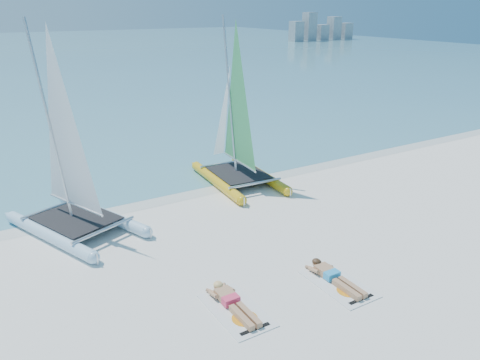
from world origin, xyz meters
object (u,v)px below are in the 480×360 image
at_px(catamaran_yellow, 233,129).
at_px(sunbather_a, 232,301).
at_px(catamaran_blue, 68,170).
at_px(sunbather_b, 333,276).
at_px(towel_b, 338,284).
at_px(towel_a, 236,310).

relative_size(catamaran_yellow, sunbather_a, 3.54).
bearing_deg(sunbather_a, catamaran_blue, 109.79).
height_order(catamaran_blue, sunbather_a, catamaran_blue).
bearing_deg(sunbather_b, towel_b, -90.00).
xyz_separation_m(catamaran_blue, sunbather_b, (4.64, -6.04, -1.71)).
bearing_deg(towel_a, sunbather_a, 90.00).
xyz_separation_m(catamaran_yellow, towel_a, (-4.13, -7.17, -1.91)).
bearing_deg(towel_a, sunbather_b, -3.94).
bearing_deg(catamaran_yellow, sunbather_b, -97.70).
relative_size(sunbather_a, sunbather_b, 1.00).
relative_size(catamaran_blue, sunbather_a, 3.55).
relative_size(towel_a, towel_b, 1.00).
bearing_deg(towel_a, catamaran_blue, 109.19).
distance_m(catamaran_blue, towel_a, 6.47).
relative_size(catamaran_yellow, towel_a, 3.30).
xyz_separation_m(towel_a, sunbather_a, (0.00, 0.19, 0.11)).
height_order(towel_b, sunbather_b, sunbather_b).
bearing_deg(sunbather_b, catamaran_yellow, 78.24).
bearing_deg(catamaran_yellow, catamaran_blue, -164.02).
distance_m(catamaran_blue, sunbather_a, 6.27).
height_order(catamaran_blue, towel_a, catamaran_blue).
height_order(catamaran_blue, catamaran_yellow, catamaran_blue).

